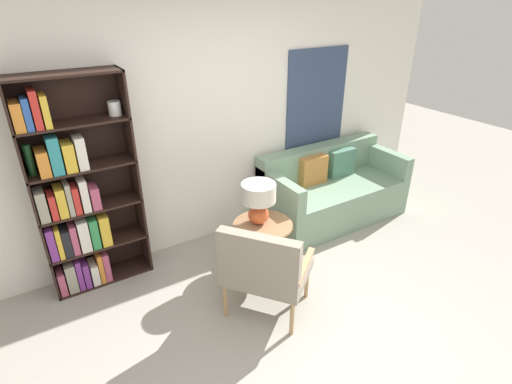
{
  "coord_description": "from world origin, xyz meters",
  "views": [
    {
      "loc": [
        -1.52,
        -1.62,
        2.53
      ],
      "look_at": [
        0.18,
        1.12,
        0.9
      ],
      "focal_mm": 28.0,
      "sensor_mm": 36.0,
      "label": 1
    }
  ],
  "objects_px": {
    "bookshelf": "(76,199)",
    "armchair": "(263,267)",
    "side_table": "(263,228)",
    "table_lamp": "(258,199)",
    "couch": "(331,192)"
  },
  "relations": [
    {
      "from": "bookshelf",
      "to": "table_lamp",
      "type": "height_order",
      "value": "bookshelf"
    },
    {
      "from": "side_table",
      "to": "table_lamp",
      "type": "xyz_separation_m",
      "value": [
        -0.02,
        0.04,
        0.31
      ]
    },
    {
      "from": "armchair",
      "to": "side_table",
      "type": "xyz_separation_m",
      "value": [
        0.36,
        0.57,
        -0.05
      ]
    },
    {
      "from": "couch",
      "to": "side_table",
      "type": "relative_size",
      "value": 3.0
    },
    {
      "from": "bookshelf",
      "to": "side_table",
      "type": "relative_size",
      "value": 3.39
    },
    {
      "from": "armchair",
      "to": "table_lamp",
      "type": "height_order",
      "value": "table_lamp"
    },
    {
      "from": "armchair",
      "to": "side_table",
      "type": "height_order",
      "value": "armchair"
    },
    {
      "from": "couch",
      "to": "side_table",
      "type": "xyz_separation_m",
      "value": [
        -1.27,
        -0.44,
        0.13
      ]
    },
    {
      "from": "bookshelf",
      "to": "armchair",
      "type": "height_order",
      "value": "bookshelf"
    },
    {
      "from": "bookshelf",
      "to": "couch",
      "type": "distance_m",
      "value": 2.85
    },
    {
      "from": "bookshelf",
      "to": "side_table",
      "type": "bearing_deg",
      "value": -24.11
    },
    {
      "from": "side_table",
      "to": "bookshelf",
      "type": "bearing_deg",
      "value": 155.89
    },
    {
      "from": "bookshelf",
      "to": "armchair",
      "type": "distance_m",
      "value": 1.74
    },
    {
      "from": "bookshelf",
      "to": "couch",
      "type": "relative_size",
      "value": 1.13
    },
    {
      "from": "table_lamp",
      "to": "side_table",
      "type": "bearing_deg",
      "value": -61.83
    }
  ]
}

